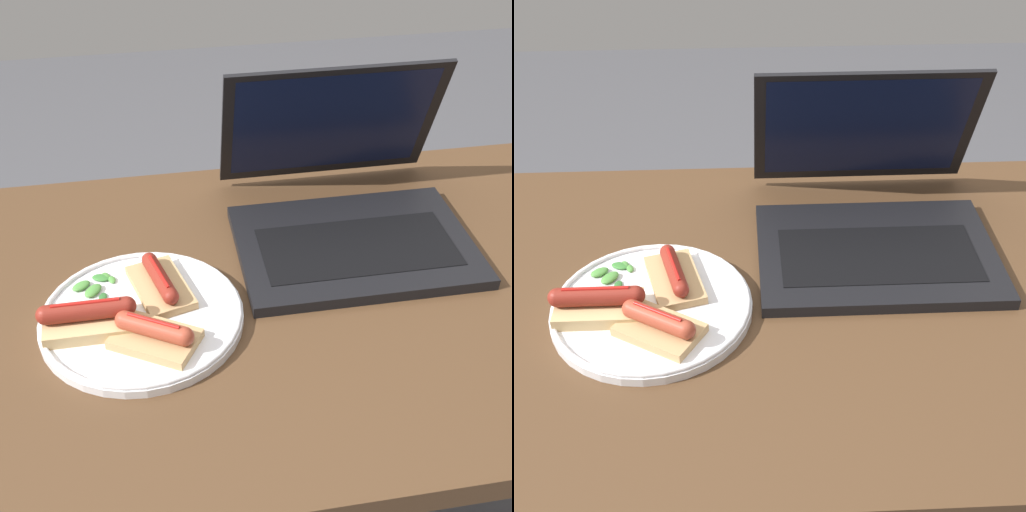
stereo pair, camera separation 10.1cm
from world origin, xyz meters
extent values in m
cube|color=#4C331E|center=(0.00, 0.00, 0.76)|extent=(1.47, 0.72, 0.04)
cube|color=black|center=(0.18, 0.08, 0.79)|extent=(0.36, 0.26, 0.02)
cube|color=black|center=(0.18, 0.06, 0.80)|extent=(0.30, 0.14, 0.00)
cube|color=black|center=(0.18, 0.25, 0.91)|extent=(0.36, 0.10, 0.23)
cube|color=#0C1433|center=(0.18, 0.25, 0.91)|extent=(0.33, 0.08, 0.20)
cylinder|color=silver|center=(-0.16, -0.03, 0.79)|extent=(0.28, 0.28, 0.01)
torus|color=silver|center=(-0.16, -0.03, 0.79)|extent=(0.28, 0.28, 0.01)
cube|color=tan|center=(-0.14, -0.09, 0.80)|extent=(0.13, 0.12, 0.01)
cylinder|color=#9E3D28|center=(-0.14, -0.09, 0.82)|extent=(0.09, 0.07, 0.03)
sphere|color=#9E3D28|center=(-0.18, -0.07, 0.82)|extent=(0.03, 0.03, 0.03)
sphere|color=#9E3D28|center=(-0.11, -0.11, 0.82)|extent=(0.03, 0.03, 0.03)
cylinder|color=red|center=(-0.14, -0.09, 0.83)|extent=(0.07, 0.04, 0.00)
cube|color=tan|center=(-0.13, 0.01, 0.80)|extent=(0.10, 0.13, 0.01)
cylinder|color=maroon|center=(-0.13, 0.01, 0.82)|extent=(0.05, 0.09, 0.02)
sphere|color=maroon|center=(-0.14, 0.06, 0.82)|extent=(0.02, 0.02, 0.02)
sphere|color=maroon|center=(-0.12, -0.03, 0.82)|extent=(0.02, 0.02, 0.02)
cylinder|color=red|center=(-0.13, 0.01, 0.83)|extent=(0.03, 0.08, 0.01)
cube|color=tan|center=(-0.23, -0.05, 0.80)|extent=(0.12, 0.07, 0.02)
cylinder|color=maroon|center=(-0.23, -0.05, 0.82)|extent=(0.10, 0.03, 0.03)
sphere|color=maroon|center=(-0.28, -0.05, 0.82)|extent=(0.03, 0.03, 0.03)
sphere|color=maroon|center=(-0.18, -0.05, 0.82)|extent=(0.03, 0.03, 0.03)
cylinder|color=red|center=(-0.23, -0.05, 0.84)|extent=(0.09, 0.01, 0.01)
ellipsoid|color=#2D662D|center=(-0.21, 0.01, 0.79)|extent=(0.01, 0.02, 0.00)
ellipsoid|color=#387A33|center=(-0.21, 0.05, 0.79)|extent=(0.03, 0.02, 0.01)
ellipsoid|color=#4C8E3D|center=(-0.21, 0.06, 0.79)|extent=(0.02, 0.02, 0.01)
ellipsoid|color=#4C8E3D|center=(-0.24, 0.04, 0.80)|extent=(0.03, 0.03, 0.01)
ellipsoid|color=#4C8E3D|center=(-0.20, 0.05, 0.79)|extent=(0.01, 0.02, 0.01)
ellipsoid|color=#4C8E3D|center=(-0.22, 0.03, 0.80)|extent=(0.03, 0.04, 0.01)
camera|label=1|loc=(-0.13, -0.78, 1.45)|focal=50.00mm
camera|label=2|loc=(-0.03, -0.79, 1.45)|focal=50.00mm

